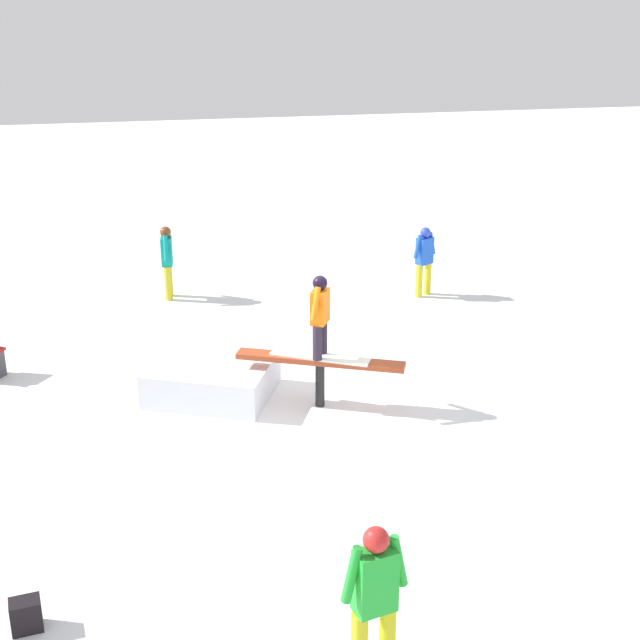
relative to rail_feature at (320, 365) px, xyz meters
The scene contains 8 objects.
ground_plane 0.67m from the rail_feature, ahead, with size 60.00×60.00×0.00m, color white.
rail_feature is the anchor object (origin of this frame).
snow_kicker_ramp 1.75m from the rail_feature, 156.06° to the left, with size 1.80×1.50×0.54m, color white.
main_rider_on_rail 0.73m from the rail_feature, ahead, with size 1.45×0.97×1.28m.
bystander_green 5.68m from the rail_feature, 96.86° to the right, with size 0.67×0.30×1.64m.
bystander_blue 5.45m from the rail_feature, 55.64° to the left, with size 0.58×0.37×1.43m.
bystander_teal 5.75m from the rail_feature, 110.28° to the left, with size 0.24×0.66×1.49m.
backpack_on_snow 5.77m from the rail_feature, 131.98° to the right, with size 0.30×0.22×0.34m, color black.
Camera 1 is at (-2.46, -11.86, 6.02)m, focal length 50.00 mm.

